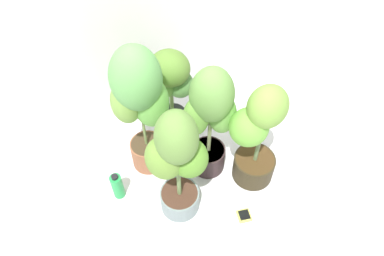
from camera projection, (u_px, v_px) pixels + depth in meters
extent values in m
plane|color=silver|center=(213.00, 180.00, 2.39)|extent=(8.00, 8.00, 0.00)
cylinder|color=#312817|center=(253.00, 167.00, 2.35)|extent=(0.27, 0.27, 0.18)
cylinder|color=#422E17|center=(255.00, 160.00, 2.29)|extent=(0.25, 0.25, 0.02)
cylinder|color=#60774A|center=(262.00, 132.00, 2.07)|extent=(0.03, 0.03, 0.56)
ellipsoid|color=#739F3F|center=(268.00, 107.00, 1.91)|extent=(0.29, 0.27, 0.26)
ellipsoid|color=#69AC3D|center=(249.00, 127.00, 2.00)|extent=(0.29, 0.28, 0.24)
cylinder|color=#2F2122|center=(208.00, 157.00, 2.39)|extent=(0.22, 0.22, 0.18)
cylinder|color=#44301D|center=(209.00, 150.00, 2.33)|extent=(0.20, 0.20, 0.02)
cylinder|color=#667145|center=(210.00, 121.00, 2.11)|extent=(0.02, 0.02, 0.57)
ellipsoid|color=#629144|center=(212.00, 95.00, 1.94)|extent=(0.31, 0.30, 0.36)
ellipsoid|color=#62973B|center=(196.00, 117.00, 2.04)|extent=(0.20, 0.18, 0.28)
ellipsoid|color=#629A41|center=(222.00, 114.00, 2.08)|extent=(0.23, 0.23, 0.28)
cylinder|color=slate|center=(180.00, 199.00, 2.22)|extent=(0.24, 0.24, 0.15)
cylinder|color=#42291E|center=(180.00, 194.00, 2.16)|extent=(0.22, 0.22, 0.02)
cylinder|color=#637D47|center=(178.00, 164.00, 1.92)|extent=(0.02, 0.02, 0.62)
ellipsoid|color=#5E843B|center=(176.00, 137.00, 1.74)|extent=(0.30, 0.32, 0.31)
ellipsoid|color=olive|center=(164.00, 158.00, 1.85)|extent=(0.26, 0.27, 0.27)
ellipsoid|color=#568A2D|center=(189.00, 158.00, 1.88)|extent=(0.25, 0.25, 0.23)
cylinder|color=black|center=(173.00, 121.00, 2.61)|extent=(0.19, 0.19, 0.17)
cylinder|color=#483621|center=(172.00, 114.00, 2.55)|extent=(0.18, 0.18, 0.02)
cylinder|color=#5D7D3D|center=(171.00, 89.00, 2.36)|extent=(0.03, 0.03, 0.47)
ellipsoid|color=#52762D|center=(170.00, 68.00, 2.22)|extent=(0.34, 0.35, 0.23)
ellipsoid|color=#578A37|center=(160.00, 84.00, 2.31)|extent=(0.24, 0.24, 0.22)
ellipsoid|color=#467437|center=(180.00, 84.00, 2.33)|extent=(0.24, 0.24, 0.19)
cylinder|color=brown|center=(148.00, 153.00, 2.40)|extent=(0.22, 0.22, 0.21)
cylinder|color=#3E2F1F|center=(146.00, 144.00, 2.33)|extent=(0.20, 0.20, 0.02)
cylinder|color=olive|center=(141.00, 110.00, 2.08)|extent=(0.02, 0.02, 0.64)
ellipsoid|color=#5FA153|center=(136.00, 79.00, 1.89)|extent=(0.39, 0.39, 0.41)
ellipsoid|color=olive|center=(126.00, 102.00, 2.01)|extent=(0.24, 0.25, 0.29)
ellipsoid|color=#61A643|center=(151.00, 102.00, 2.04)|extent=(0.28, 0.28, 0.35)
cube|color=#CBC851|center=(244.00, 216.00, 2.21)|extent=(0.10, 0.10, 0.02)
cube|color=black|center=(244.00, 215.00, 2.21)|extent=(0.08, 0.08, 0.00)
cylinder|color=green|center=(118.00, 186.00, 2.25)|extent=(0.07, 0.07, 0.20)
cylinder|color=black|center=(115.00, 177.00, 2.16)|extent=(0.04, 0.04, 0.02)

